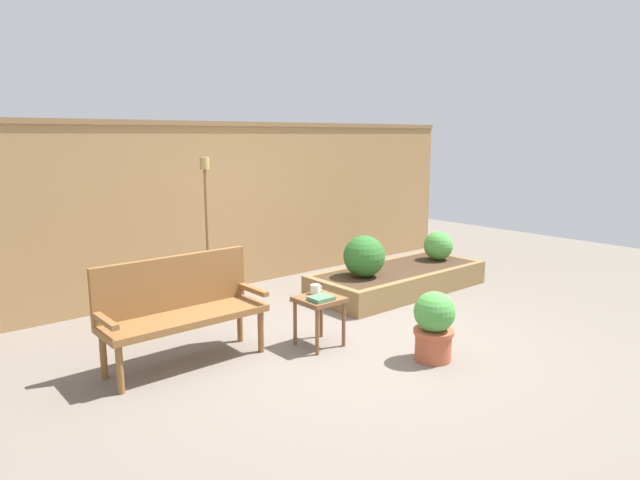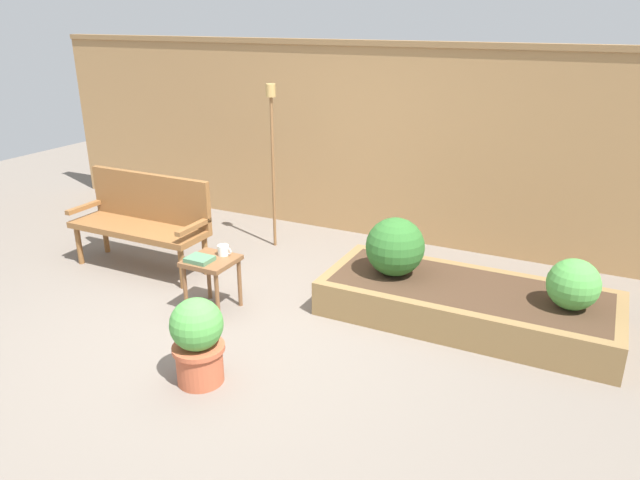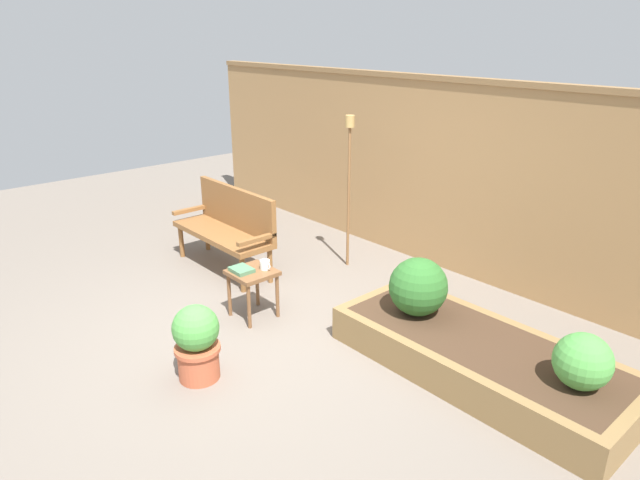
# 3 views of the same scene
# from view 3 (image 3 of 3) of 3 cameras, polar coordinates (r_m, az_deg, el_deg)

# --- Properties ---
(ground_plane) EXTENTS (14.00, 14.00, 0.00)m
(ground_plane) POSITION_cam_3_polar(r_m,az_deg,el_deg) (5.20, -6.60, -9.68)
(ground_plane) COLOR #70665B
(fence_back) EXTENTS (8.40, 0.14, 2.16)m
(fence_back) POSITION_cam_3_polar(r_m,az_deg,el_deg) (6.51, 12.09, 6.67)
(fence_back) COLOR #A37A4C
(fence_back) RESTS_ON ground_plane
(garden_bench) EXTENTS (1.44, 0.48, 0.94)m
(garden_bench) POSITION_cam_3_polar(r_m,az_deg,el_deg) (6.48, -9.31, 1.75)
(garden_bench) COLOR brown
(garden_bench) RESTS_ON ground_plane
(side_table) EXTENTS (0.40, 0.40, 0.48)m
(side_table) POSITION_cam_3_polar(r_m,az_deg,el_deg) (5.36, -6.91, -3.94)
(side_table) COLOR brown
(side_table) RESTS_ON ground_plane
(cup_on_table) EXTENTS (0.13, 0.10, 0.09)m
(cup_on_table) POSITION_cam_3_polar(r_m,az_deg,el_deg) (5.33, -5.63, -2.53)
(cup_on_table) COLOR white
(cup_on_table) RESTS_ON side_table
(book_on_table) EXTENTS (0.22, 0.18, 0.04)m
(book_on_table) POSITION_cam_3_polar(r_m,az_deg,el_deg) (5.31, -8.02, -3.02)
(book_on_table) COLOR #4C7A56
(book_on_table) RESTS_ON side_table
(potted_boxwood) EXTENTS (0.37, 0.37, 0.63)m
(potted_boxwood) POSITION_cam_3_polar(r_m,az_deg,el_deg) (4.54, -12.47, -10.04)
(potted_boxwood) COLOR #B75638
(potted_boxwood) RESTS_ON ground_plane
(raised_planter_bed) EXTENTS (2.40, 1.00, 0.30)m
(raised_planter_bed) POSITION_cam_3_polar(r_m,az_deg,el_deg) (4.76, 15.96, -11.43)
(raised_planter_bed) COLOR olive
(raised_planter_bed) RESTS_ON ground_plane
(shrub_near_bench) EXTENTS (0.51, 0.51, 0.51)m
(shrub_near_bench) POSITION_cam_3_polar(r_m,az_deg,el_deg) (4.87, 10.00, -4.72)
(shrub_near_bench) COLOR brown
(shrub_near_bench) RESTS_ON raised_planter_bed
(shrub_far_corner) EXTENTS (0.40, 0.40, 0.40)m
(shrub_far_corner) POSITION_cam_3_polar(r_m,az_deg,el_deg) (4.28, 25.25, -11.15)
(shrub_far_corner) COLOR brown
(shrub_far_corner) RESTS_ON raised_planter_bed
(tiki_torch) EXTENTS (0.10, 0.10, 1.75)m
(tiki_torch) POSITION_cam_3_polar(r_m,az_deg,el_deg) (6.27, 2.99, 7.57)
(tiki_torch) COLOR brown
(tiki_torch) RESTS_ON ground_plane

